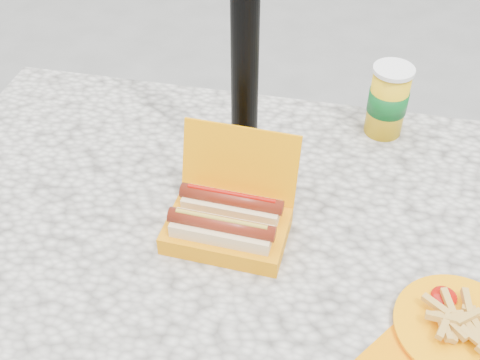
# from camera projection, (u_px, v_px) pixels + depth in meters

# --- Properties ---
(picnic_table) EXTENTS (1.20, 0.80, 0.75)m
(picnic_table) POSITION_uv_depth(u_px,v_px,m) (227.00, 257.00, 1.17)
(picnic_table) COLOR beige
(picnic_table) RESTS_ON ground
(hotdog_box) EXTENTS (0.22, 0.19, 0.17)m
(hotdog_box) POSITION_uv_depth(u_px,v_px,m) (228.00, 220.00, 1.04)
(hotdog_box) COLOR #FF9700
(hotdog_box) RESTS_ON picnic_table
(fries_plate) EXTENTS (0.25, 0.28, 0.04)m
(fries_plate) POSITION_uv_depth(u_px,v_px,m) (456.00, 329.00, 0.90)
(fries_plate) COLOR orange
(fries_plate) RESTS_ON picnic_table
(soda_cup) EXTENTS (0.08, 0.08, 0.16)m
(soda_cup) POSITION_uv_depth(u_px,v_px,m) (388.00, 101.00, 1.23)
(soda_cup) COLOR yellow
(soda_cup) RESTS_ON picnic_table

